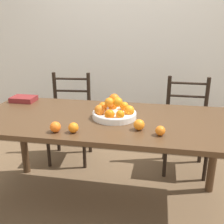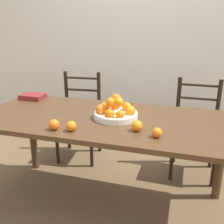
% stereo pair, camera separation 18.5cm
% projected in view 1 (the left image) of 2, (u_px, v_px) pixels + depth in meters
% --- Properties ---
extents(ground_plane, '(12.00, 12.00, 0.00)m').
position_uv_depth(ground_plane, '(105.00, 203.00, 2.22)').
color(ground_plane, brown).
extents(wall_back, '(8.00, 0.06, 2.60)m').
position_uv_depth(wall_back, '(129.00, 36.00, 3.17)').
color(wall_back, silver).
rests_on(wall_back, ground_plane).
extents(dining_table, '(1.95, 0.86, 0.78)m').
position_uv_depth(dining_table, '(104.00, 129.00, 2.00)').
color(dining_table, '#4C331E').
rests_on(dining_table, ground_plane).
extents(fruit_bowl, '(0.33, 0.33, 0.17)m').
position_uv_depth(fruit_bowl, '(114.00, 112.00, 1.96)').
color(fruit_bowl, white).
rests_on(fruit_bowl, dining_table).
extents(orange_loose_0, '(0.07, 0.07, 0.07)m').
position_uv_depth(orange_loose_0, '(139.00, 125.00, 1.74)').
color(orange_loose_0, orange).
rests_on(orange_loose_0, dining_table).
extents(orange_loose_1, '(0.07, 0.07, 0.07)m').
position_uv_depth(orange_loose_1, '(73.00, 128.00, 1.70)').
color(orange_loose_1, orange).
rests_on(orange_loose_1, dining_table).
extents(orange_loose_2, '(0.07, 0.07, 0.07)m').
position_uv_depth(orange_loose_2, '(55.00, 127.00, 1.71)').
color(orange_loose_2, orange).
rests_on(orange_loose_2, dining_table).
extents(orange_loose_3, '(0.06, 0.06, 0.06)m').
position_uv_depth(orange_loose_3, '(160.00, 131.00, 1.66)').
color(orange_loose_3, orange).
rests_on(orange_loose_3, dining_table).
extents(chair_left, '(0.46, 0.44, 0.94)m').
position_uv_depth(chair_left, '(70.00, 119.00, 2.85)').
color(chair_left, black).
rests_on(chair_left, ground_plane).
extents(chair_right, '(0.42, 0.40, 0.94)m').
position_uv_depth(chair_right, '(186.00, 126.00, 2.64)').
color(chair_right, black).
rests_on(chair_right, ground_plane).
extents(book_stack, '(0.21, 0.16, 0.04)m').
position_uv_depth(book_stack, '(24.00, 99.00, 2.37)').
color(book_stack, maroon).
rests_on(book_stack, dining_table).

